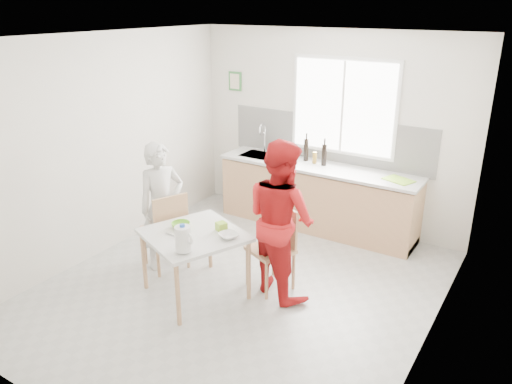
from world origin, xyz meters
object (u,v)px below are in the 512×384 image
person_red (281,219)px  bowl_white (229,236)px  dining_table (194,240)px  chair_far (276,244)px  milk_jug (183,238)px  bowl_green (181,225)px  wine_bottle_a (306,150)px  wine_bottle_b (324,155)px  chair_left (167,228)px  person_white (162,206)px

person_red → bowl_white: person_red is taller
dining_table → chair_far: 0.90m
milk_jug → bowl_white: bearing=92.6°
bowl_green → bowl_white: bowl_green is taller
bowl_white → wine_bottle_a: bearing=96.6°
wine_bottle_a → person_red: bearing=-71.0°
person_red → milk_jug: (-0.56, -0.93, 0.01)m
wine_bottle_b → dining_table: bearing=-100.2°
bowl_white → wine_bottle_a: size_ratio=0.63×
wine_bottle_a → bowl_green: bearing=-97.6°
wine_bottle_a → wine_bottle_b: size_ratio=1.07×
chair_left → bowl_green: 0.53m
person_white → bowl_white: bearing=-77.0°
person_red → wine_bottle_b: person_red is taller
bowl_white → milk_jug: (-0.19, -0.49, 0.12)m
dining_table → wine_bottle_b: size_ratio=4.14×
chair_left → wine_bottle_a: (0.73, 2.12, 0.55)m
wine_bottle_b → bowl_white: bearing=-91.1°
person_white → wine_bottle_a: bearing=1.5°
person_red → wine_bottle_a: person_red is taller
dining_table → person_white: person_white is taller
person_white → wine_bottle_a: (0.83, 2.07, 0.31)m
dining_table → milk_jug: size_ratio=4.48×
person_white → wine_bottle_b: person_white is taller
dining_table → bowl_white: 0.40m
bowl_green → wine_bottle_a: bearing=82.4°
dining_table → chair_left: 0.69m
person_white → bowl_green: size_ratio=7.64×
person_red → wine_bottle_a: 1.95m
wine_bottle_a → wine_bottle_b: 0.31m
person_white → person_red: 1.48m
wine_bottle_a → milk_jug: bearing=-88.4°
dining_table → chair_left: bearing=156.7°
person_white → bowl_white: size_ratio=7.67×
chair_far → bowl_white: chair_far is taller
dining_table → wine_bottle_a: 2.42m
chair_left → person_red: size_ratio=0.56×
bowl_green → bowl_white: size_ratio=1.00×
chair_left → person_white: 0.26m
chair_far → bowl_white: bearing=-95.0°
chair_far → person_red: 0.37m
person_white → wine_bottle_b: (1.14, 2.01, 0.30)m
milk_jug → person_white: bearing=165.9°
chair_left → person_red: person_red is taller
chair_left → person_white: (-0.10, 0.04, 0.23)m
person_red → wine_bottle_b: bearing=-56.3°
bowl_green → milk_jug: size_ratio=0.73×
chair_left → wine_bottle_b: 2.36m
bowl_white → wine_bottle_b: wine_bottle_b is taller
bowl_green → dining_table: bearing=-9.3°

